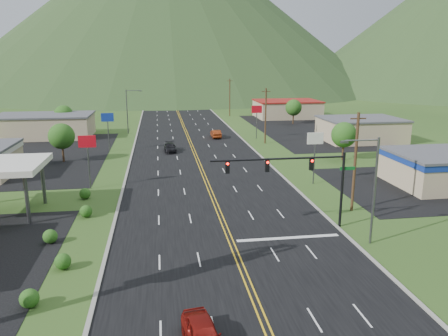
{
  "coord_description": "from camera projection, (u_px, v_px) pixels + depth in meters",
  "views": [
    {
      "loc": [
        -5.69,
        -21.76,
        14.98
      ],
      "look_at": [
        0.58,
        19.76,
        4.5
      ],
      "focal_mm": 35.0,
      "sensor_mm": 36.0,
      "label": 1
    }
  ],
  "objects": [
    {
      "name": "pole_sign_east_b",
      "position": [
        257.0,
        113.0,
        83.55
      ],
      "size": [
        2.0,
        0.18,
        6.4
      ],
      "color": "#59595E",
      "rests_on": "ground"
    },
    {
      "name": "pole_sign_west_a",
      "position": [
        87.0,
        147.0,
        50.86
      ],
      "size": [
        2.0,
        0.18,
        6.4
      ],
      "color": "#59595E",
      "rests_on": "ground"
    },
    {
      "name": "utility_pole_b",
      "position": [
        266.0,
        115.0,
        78.8
      ],
      "size": [
        1.6,
        0.28,
        10.0
      ],
      "color": "#382314",
      "rests_on": "ground"
    },
    {
      "name": "utility_pole_d",
      "position": [
        212.0,
        88.0,
        155.55
      ],
      "size": [
        1.6,
        0.28,
        10.0
      ],
      "color": "#382314",
      "rests_on": "ground"
    },
    {
      "name": "car_dark_mid",
      "position": [
        170.0,
        148.0,
        72.53
      ],
      "size": [
        2.03,
        4.77,
        1.37
      ],
      "primitive_type": "imported",
      "rotation": [
        0.0,
        0.0,
        0.02
      ],
      "color": "black",
      "rests_on": "ground"
    },
    {
      "name": "car_red_far",
      "position": [
        216.0,
        134.0,
        85.46
      ],
      "size": [
        1.67,
        4.7,
        1.54
      ],
      "primitive_type": "imported",
      "rotation": [
        0.0,
        0.0,
        3.15
      ],
      "color": "maroon",
      "rests_on": "ground"
    },
    {
      "name": "tree_west_b",
      "position": [
        64.0,
        115.0,
        89.84
      ],
      "size": [
        3.84,
        3.84,
        5.82
      ],
      "color": "#382314",
      "rests_on": "ground"
    },
    {
      "name": "streetlight_west",
      "position": [
        129.0,
        108.0,
        89.53
      ],
      "size": [
        3.28,
        0.25,
        9.0
      ],
      "color": "#59595E",
      "rests_on": "ground"
    },
    {
      "name": "pole_sign_east_a",
      "position": [
        315.0,
        144.0,
        52.85
      ],
      "size": [
        2.0,
        0.18,
        6.4
      ],
      "color": "#59595E",
      "rests_on": "ground"
    },
    {
      "name": "tree_west_a",
      "position": [
        62.0,
        136.0,
        64.66
      ],
      "size": [
        3.84,
        3.84,
        5.82
      ],
      "color": "#382314",
      "rests_on": "ground"
    },
    {
      "name": "tree_east_b",
      "position": [
        294.0,
        108.0,
        102.98
      ],
      "size": [
        3.84,
        3.84,
        5.82
      ],
      "color": "#382314",
      "rests_on": "ground"
    },
    {
      "name": "utility_pole_a",
      "position": [
        355.0,
        161.0,
        43.31
      ],
      "size": [
        1.6,
        0.28,
        10.0
      ],
      "color": "#382314",
      "rests_on": "ground"
    },
    {
      "name": "car_red_near",
      "position": [
        203.0,
        335.0,
        23.15
      ],
      "size": [
        2.37,
        4.61,
        1.5
      ],
      "primitive_type": "imported",
      "rotation": [
        0.0,
        0.0,
        0.14
      ],
      "color": "maroon",
      "rests_on": "ground"
    },
    {
      "name": "streetlight_east",
      "position": [
        371.0,
        184.0,
        35.28
      ],
      "size": [
        3.28,
        0.25,
        9.0
      ],
      "color": "#59595E",
      "rests_on": "ground"
    },
    {
      "name": "mountain_n",
      "position": [
        165.0,
        5.0,
        226.09
      ],
      "size": [
        220.0,
        220.0,
        85.0
      ],
      "primitive_type": "cone",
      "color": "#21391A",
      "rests_on": "ground"
    },
    {
      "name": "road",
      "position": [
        265.0,
        325.0,
        25.33
      ],
      "size": [
        20.0,
        460.0,
        0.04
      ],
      "primitive_type": "cube",
      "color": "black",
      "rests_on": "ground"
    },
    {
      "name": "utility_pole_c",
      "position": [
        230.0,
        97.0,
        117.18
      ],
      "size": [
        1.6,
        0.28,
        10.0
      ],
      "color": "#382314",
      "rests_on": "ground"
    },
    {
      "name": "traffic_signal",
      "position": [
        300.0,
        172.0,
        38.4
      ],
      "size": [
        13.1,
        0.43,
        7.0
      ],
      "color": "black",
      "rests_on": "ground"
    },
    {
      "name": "pole_sign_west_b",
      "position": [
        108.0,
        121.0,
        71.96
      ],
      "size": [
        2.0,
        0.18,
        6.4
      ],
      "color": "#59595E",
      "rests_on": "ground"
    },
    {
      "name": "building_east_mid",
      "position": [
        361.0,
        129.0,
        82.2
      ],
      "size": [
        14.4,
        11.4,
        4.3
      ],
      "color": "tan",
      "rests_on": "ground"
    },
    {
      "name": "tree_east_a",
      "position": [
        344.0,
        135.0,
        65.94
      ],
      "size": [
        3.84,
        3.84,
        5.82
      ],
      "color": "#382314",
      "rests_on": "ground"
    },
    {
      "name": "ground",
      "position": [
        265.0,
        325.0,
        25.33
      ],
      "size": [
        500.0,
        500.0,
        0.0
      ],
      "primitive_type": "plane",
      "color": "#2A4719",
      "rests_on": "ground"
    },
    {
      "name": "curb_east",
      "position": [
        426.0,
        310.0,
        26.8
      ],
      "size": [
        0.3,
        460.0,
        0.14
      ],
      "primitive_type": "cube",
      "color": "gray",
      "rests_on": "ground"
    },
    {
      "name": "building_west_far",
      "position": [
        44.0,
        126.0,
        85.96
      ],
      "size": [
        18.4,
        11.4,
        4.5
      ],
      "color": "tan",
      "rests_on": "ground"
    },
    {
      "name": "building_east_far",
      "position": [
        287.0,
        109.0,
        115.18
      ],
      "size": [
        16.4,
        12.4,
        4.5
      ],
      "color": "tan",
      "rests_on": "ground"
    }
  ]
}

